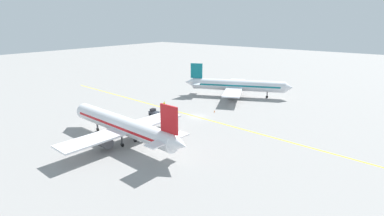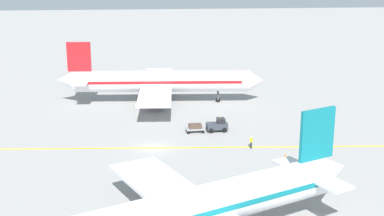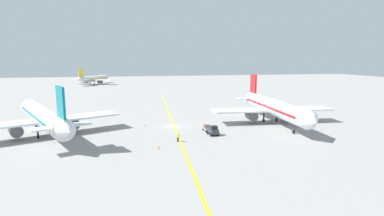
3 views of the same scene
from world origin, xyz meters
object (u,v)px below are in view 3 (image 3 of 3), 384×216
Objects in this scene: airplane_distant_taxiing at (94,79)px; traffic_cone_near_nose at (159,147)px; baggage_tug_dark at (213,130)px; traffic_cone_mid_apron at (145,125)px; ground_crew_worker at (178,137)px; airplane_at_gate at (44,117)px; baggage_cart_trailing at (207,128)px; airplane_adjacent_stand at (273,107)px.

traffic_cone_near_nose is (23.75, -136.26, -3.06)m from airplane_distant_taxiing.
traffic_cone_mid_apron is (-12.54, 10.82, -0.63)m from baggage_tug_dark.
baggage_tug_dark is 1.84× the size of ground_crew_worker.
airplane_at_gate is at bearing 146.68° from traffic_cone_near_nose.
baggage_cart_trailing is at bearing 93.70° from baggage_tug_dark.
airplane_distant_taxiing is 130.77m from baggage_cart_trailing.
airplane_adjacent_stand is at bearing -6.06° from traffic_cone_mid_apron.
traffic_cone_mid_apron is at bearing 93.78° from traffic_cone_near_nose.
airplane_at_gate is 60.89× the size of traffic_cone_mid_apron.
baggage_tug_dark is at bearing -86.30° from baggage_cart_trailing.
airplane_distant_taxiing is 120.64m from traffic_cone_mid_apron.
airplane_at_gate reaches higher than traffic_cone_mid_apron.
baggage_tug_dark is 8.27m from ground_crew_worker.
traffic_cone_near_nose is at bearing -80.11° from airplane_distant_taxiing.
airplane_adjacent_stand is at bearing 1.32° from airplane_at_gate.
airplane_at_gate is at bearing 174.07° from baggage_cart_trailing.
baggage_cart_trailing is at bearing -31.41° from traffic_cone_mid_apron.
ground_crew_worker is at bearing -70.60° from traffic_cone_mid_apron.
airplane_at_gate is 12.47× the size of baggage_cart_trailing.
traffic_cone_near_nose is (-28.09, -14.68, -3.43)m from airplane_adjacent_stand.
baggage_cart_trailing is 14.45m from traffic_cone_mid_apron.
airplane_adjacent_stand reaches higher than ground_crew_worker.
airplane_at_gate is 32.09m from baggage_cart_trailing.
airplane_at_gate is 24.92m from traffic_cone_near_nose.
airplane_at_gate reaches higher than baggage_tug_dark.
ground_crew_worker is at bearing 42.96° from traffic_cone_near_nose.
baggage_cart_trailing is at bearing -74.52° from airplane_distant_taxiing.
airplane_distant_taxiing is at bearing 100.79° from traffic_cone_mid_apron.
traffic_cone_mid_apron is at bearing 173.94° from airplane_adjacent_stand.
baggage_tug_dark is at bearing 31.52° from traffic_cone_near_nose.
airplane_adjacent_stand reaches higher than baggage_cart_trailing.
traffic_cone_mid_apron is (-12.33, 7.53, -0.49)m from baggage_cart_trailing.
airplane_distant_taxiing reaches higher than baggage_tug_dark.
ground_crew_worker reaches higher than traffic_cone_near_nose.
airplane_adjacent_stand is 11.50× the size of baggage_tug_dark.
airplane_distant_taxiing is 54.12× the size of traffic_cone_mid_apron.
airplane_at_gate is 0.94× the size of airplane_adjacent_stand.
airplane_at_gate is 1.13× the size of airplane_distant_taxiing.
airplane_adjacent_stand is 132.17m from airplane_distant_taxiing.
traffic_cone_near_nose is at bearing -152.41° from airplane_adjacent_stand.
baggage_tug_dark is at bearing -74.80° from airplane_distant_taxiing.
airplane_adjacent_stand is 13.24× the size of baggage_cart_trailing.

